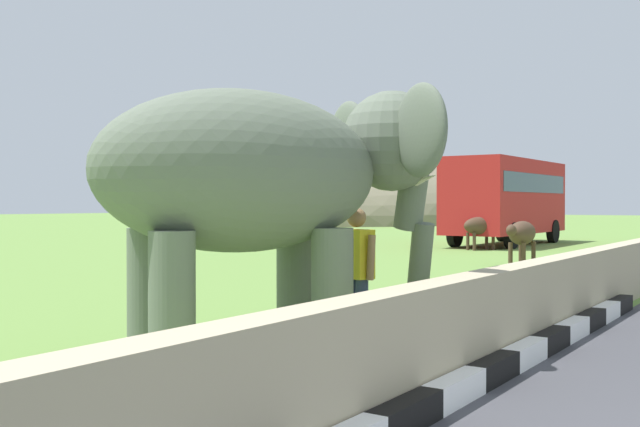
{
  "coord_description": "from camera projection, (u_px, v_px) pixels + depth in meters",
  "views": [
    {
      "loc": [
        -4.76,
        1.0,
        1.7
      ],
      "look_at": [
        1.69,
        5.37,
        1.6
      ],
      "focal_mm": 41.16,
      "sensor_mm": 36.0,
      "label": 1
    }
  ],
  "objects": [
    {
      "name": "hill_east",
      "position": [
        356.0,
        222.0,
        69.89
      ],
      "size": [
        35.67,
        28.53,
        12.44
      ],
      "color": "#716B52",
      "rests_on": "ground_plane"
    },
    {
      "name": "bus_red",
      "position": [
        506.0,
        195.0,
        30.53
      ],
      "size": [
        8.24,
        2.61,
        3.5
      ],
      "color": "#B21E1E",
      "rests_on": "ground_plane"
    },
    {
      "name": "barrier_parapet",
      "position": [
        468.0,
        326.0,
        7.19
      ],
      "size": [
        28.0,
        0.36,
        1.0
      ],
      "primitive_type": "cube",
      "color": "tan",
      "rests_on": "ground_plane"
    },
    {
      "name": "person_handler",
      "position": [
        357.0,
        269.0,
        8.68
      ],
      "size": [
        0.36,
        0.63,
        1.66
      ],
      "color": "navy",
      "rests_on": "ground_plane"
    },
    {
      "name": "elephant",
      "position": [
        272.0,
        177.0,
        7.79
      ],
      "size": [
        3.96,
        3.41,
        3.01
      ],
      "color": "#616C5A",
      "rests_on": "ground_plane"
    },
    {
      "name": "cow_mid",
      "position": [
        522.0,
        234.0,
        20.17
      ],
      "size": [
        1.89,
        0.63,
        1.23
      ],
      "color": "#473323",
      "rests_on": "ground_plane"
    },
    {
      "name": "cow_near",
      "position": [
        482.0,
        226.0,
        26.98
      ],
      "size": [
        1.87,
        1.24,
        1.23
      ],
      "color": "#473323",
      "rests_on": "ground_plane"
    }
  ]
}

